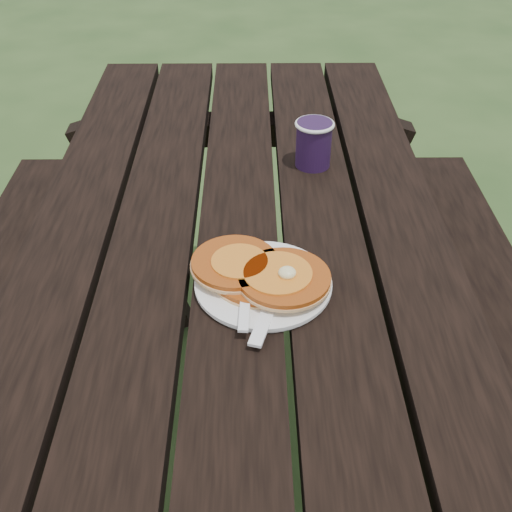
{
  "coord_description": "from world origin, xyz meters",
  "views": [
    {
      "loc": [
        0.02,
        -0.85,
        1.41
      ],
      "look_at": [
        0.03,
        -0.06,
        0.8
      ],
      "focal_mm": 45.0,
      "sensor_mm": 36.0,
      "label": 1
    }
  ],
  "objects_px": {
    "picnic_table": "(241,407)",
    "pancake_stack": "(261,273)",
    "coffee_cup": "(314,141)",
    "plate": "(263,284)"
  },
  "relations": [
    {
      "from": "picnic_table",
      "to": "coffee_cup",
      "type": "xyz_separation_m",
      "value": [
        0.15,
        0.32,
        0.44
      ]
    },
    {
      "from": "pancake_stack",
      "to": "coffee_cup",
      "type": "relative_size",
      "value": 2.28
    },
    {
      "from": "picnic_table",
      "to": "pancake_stack",
      "type": "height_order",
      "value": "pancake_stack"
    },
    {
      "from": "pancake_stack",
      "to": "coffee_cup",
      "type": "bearing_deg",
      "value": 73.63
    },
    {
      "from": "coffee_cup",
      "to": "plate",
      "type": "bearing_deg",
      "value": -105.6
    },
    {
      "from": "plate",
      "to": "coffee_cup",
      "type": "height_order",
      "value": "coffee_cup"
    },
    {
      "from": "plate",
      "to": "pancake_stack",
      "type": "distance_m",
      "value": 0.02
    },
    {
      "from": "picnic_table",
      "to": "plate",
      "type": "relative_size",
      "value": 8.52
    },
    {
      "from": "plate",
      "to": "pancake_stack",
      "type": "bearing_deg",
      "value": 127.29
    },
    {
      "from": "picnic_table",
      "to": "pancake_stack",
      "type": "relative_size",
      "value": 8.22
    }
  ]
}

